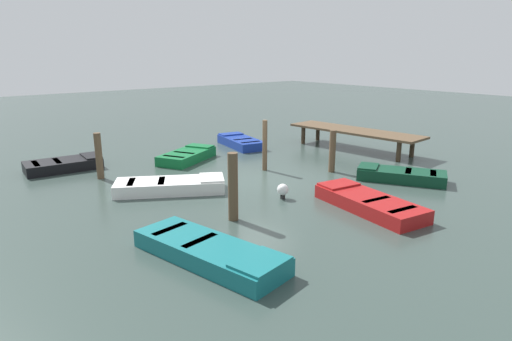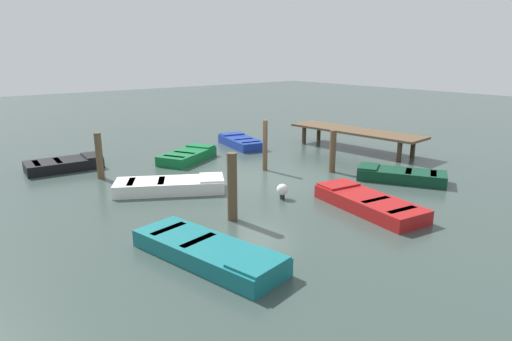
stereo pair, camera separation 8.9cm
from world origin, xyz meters
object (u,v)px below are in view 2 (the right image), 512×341
object	(u,v)px
dock_segment	(355,132)
rowboat_dark_green	(401,175)
rowboat_green	(188,156)
mooring_piling_far_left	(265,145)
rowboat_white	(171,185)
mooring_piling_mid_left	(333,151)
rowboat_black	(65,164)
mooring_piling_center	(99,156)
rowboat_teal	(208,251)
mooring_piling_far_right	(232,187)
marker_buoy	(282,190)
rowboat_red	(368,203)
rowboat_blue	(241,142)

from	to	relation	value
dock_segment	rowboat_dark_green	world-z (taller)	dock_segment
rowboat_green	mooring_piling_far_left	distance (m)	3.67
dock_segment	rowboat_white	world-z (taller)	dock_segment
rowboat_white	mooring_piling_mid_left	bearing A→B (deg)	15.39
rowboat_black	mooring_piling_far_left	world-z (taller)	mooring_piling_far_left
mooring_piling_center	rowboat_teal	bearing A→B (deg)	-3.72
rowboat_green	mooring_piling_mid_left	xyz separation A→B (m)	(5.04, 3.38, 0.59)
rowboat_white	rowboat_black	bearing A→B (deg)	140.87
mooring_piling_center	mooring_piling_mid_left	size ratio (longest dim) A/B	1.04
mooring_piling_far_right	mooring_piling_mid_left	xyz separation A→B (m)	(-1.65, 5.88, -0.13)
dock_segment	marker_buoy	xyz separation A→B (m)	(3.18, -7.43, -0.56)
rowboat_white	mooring_piling_center	world-z (taller)	mooring_piling_center
dock_segment	rowboat_green	world-z (taller)	dock_segment
rowboat_black	rowboat_teal	world-z (taller)	same
rowboat_red	mooring_piling_center	bearing A→B (deg)	39.26
rowboat_red	rowboat_blue	size ratio (longest dim) A/B	1.16
rowboat_green	mooring_piling_far_left	bearing A→B (deg)	-91.69
rowboat_teal	dock_segment	bearing A→B (deg)	103.34
dock_segment	mooring_piling_center	size ratio (longest dim) A/B	3.94
rowboat_red	marker_buoy	xyz separation A→B (m)	(-2.30, -1.28, 0.07)
rowboat_red	rowboat_white	size ratio (longest dim) A/B	0.99
rowboat_black	rowboat_teal	size ratio (longest dim) A/B	0.73
mooring_piling_center	marker_buoy	world-z (taller)	mooring_piling_center
mooring_piling_far_right	mooring_piling_center	xyz separation A→B (m)	(-6.33, -1.33, -0.10)
rowboat_green	mooring_piling_far_right	xyz separation A→B (m)	(6.70, -2.50, 0.72)
rowboat_teal	mooring_piling_mid_left	xyz separation A→B (m)	(-3.31, 7.73, 0.59)
rowboat_white	rowboat_teal	bearing A→B (deg)	-78.61
dock_segment	rowboat_blue	bearing A→B (deg)	-142.34
rowboat_white	mooring_piling_center	size ratio (longest dim) A/B	2.18
rowboat_teal	mooring_piling_far_right	size ratio (longest dim) A/B	2.08
rowboat_white	rowboat_blue	xyz separation A→B (m)	(-4.31, 6.14, 0.00)
mooring_piling_mid_left	marker_buoy	size ratio (longest dim) A/B	3.36
rowboat_teal	mooring_piling_mid_left	distance (m)	8.43
rowboat_black	rowboat_blue	bearing A→B (deg)	-0.85
dock_segment	mooring_piling_far_left	world-z (taller)	mooring_piling_far_left
mooring_piling_mid_left	mooring_piling_far_left	distance (m)	2.58
rowboat_blue	mooring_piling_mid_left	bearing A→B (deg)	-170.08
rowboat_teal	mooring_piling_mid_left	world-z (taller)	mooring_piling_mid_left
rowboat_black	rowboat_red	bearing A→B (deg)	-56.74
rowboat_white	mooring_piling_far_left	bearing A→B (deg)	32.95
dock_segment	rowboat_black	bearing A→B (deg)	-117.25
rowboat_white	rowboat_dark_green	bearing A→B (deg)	0.70
rowboat_white	mooring_piling_far_right	distance (m)	3.38
dock_segment	rowboat_black	size ratio (longest dim) A/B	2.32
rowboat_green	rowboat_dark_green	bearing A→B (deg)	-86.91
rowboat_green	rowboat_teal	bearing A→B (deg)	-144.80
mooring_piling_mid_left	mooring_piling_far_left	size ratio (longest dim) A/B	0.83
rowboat_white	mooring_piling_far_right	xyz separation A→B (m)	(3.30, 0.12, 0.72)
rowboat_white	rowboat_teal	xyz separation A→B (m)	(4.95, -1.73, -0.00)
mooring_piling_center	rowboat_red	bearing A→B (deg)	30.80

